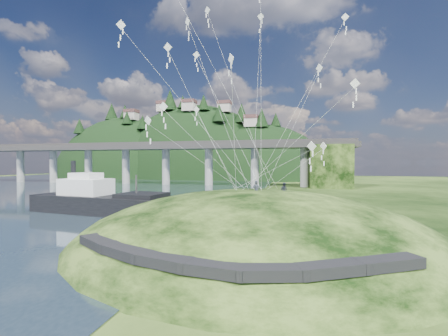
# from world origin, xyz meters

# --- Properties ---
(ground) EXTENTS (320.00, 320.00, 0.00)m
(ground) POSITION_xyz_m (0.00, 0.00, 0.00)
(ground) COLOR black
(ground) RESTS_ON ground
(grass_hill) EXTENTS (36.00, 32.00, 13.00)m
(grass_hill) POSITION_xyz_m (8.00, 2.00, -1.50)
(grass_hill) COLOR black
(grass_hill) RESTS_ON ground
(footpath) EXTENTS (22.29, 5.84, 0.83)m
(footpath) POSITION_xyz_m (7.46, -9.74, 2.08)
(footpath) COLOR black
(footpath) RESTS_ON ground
(bridge) EXTENTS (160.00, 11.00, 15.00)m
(bridge) POSITION_xyz_m (-26.46, 70.07, 9.70)
(bridge) COLOR #2D2B2B
(bridge) RESTS_ON ground
(far_ridge) EXTENTS (153.00, 70.00, 94.50)m
(far_ridge) POSITION_xyz_m (-43.58, 122.17, -7.44)
(far_ridge) COLOR black
(far_ridge) RESTS_ON ground
(work_barge) EXTENTS (23.15, 8.87, 7.90)m
(work_barge) POSITION_xyz_m (-16.93, 13.15, 1.98)
(work_barge) COLOR black
(work_barge) RESTS_ON ground
(wooden_dock) EXTENTS (13.59, 4.91, 0.96)m
(wooden_dock) POSITION_xyz_m (-2.99, 4.84, 0.42)
(wooden_dock) COLOR #311F14
(wooden_dock) RESTS_ON ground
(kite_flyers) EXTENTS (3.33, 2.20, 1.89)m
(kite_flyers) POSITION_xyz_m (9.53, 2.60, 5.77)
(kite_flyers) COLOR #282C35
(kite_flyers) RESTS_ON ground
(kite_swarm) EXTENTS (20.06, 16.05, 20.07)m
(kite_swarm) POSITION_xyz_m (5.45, 2.00, 18.19)
(kite_swarm) COLOR white
(kite_swarm) RESTS_ON ground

